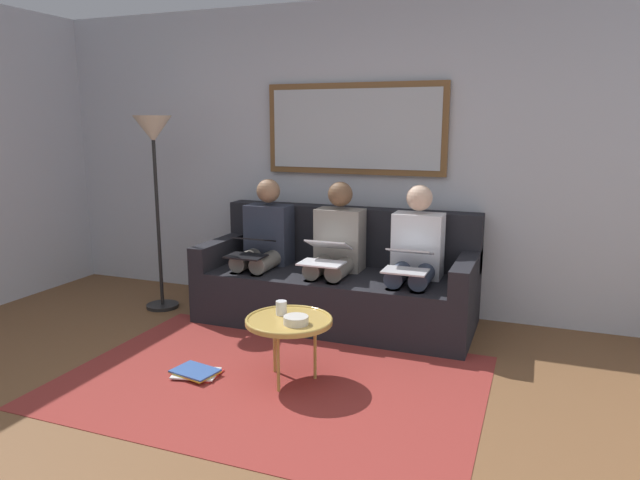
# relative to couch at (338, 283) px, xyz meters

# --- Properties ---
(ground_plane) EXTENTS (6.00, 5.20, 0.10)m
(ground_plane) POSITION_rel_couch_xyz_m (0.00, 2.12, -0.36)
(ground_plane) COLOR brown
(wall_rear) EXTENTS (6.00, 0.12, 2.60)m
(wall_rear) POSITION_rel_couch_xyz_m (0.00, -0.48, 0.99)
(wall_rear) COLOR #B7BCC6
(wall_rear) RESTS_ON ground_plane
(area_rug) EXTENTS (2.60, 1.80, 0.01)m
(area_rug) POSITION_rel_couch_xyz_m (0.00, 1.27, -0.31)
(area_rug) COLOR maroon
(area_rug) RESTS_ON ground_plane
(couch) EXTENTS (2.20, 0.90, 0.90)m
(couch) POSITION_rel_couch_xyz_m (0.00, 0.00, 0.00)
(couch) COLOR black
(couch) RESTS_ON ground_plane
(framed_mirror) EXTENTS (1.56, 0.05, 0.76)m
(framed_mirror) POSITION_rel_couch_xyz_m (0.00, -0.39, 1.24)
(framed_mirror) COLOR brown
(coffee_table) EXTENTS (0.54, 0.54, 0.42)m
(coffee_table) POSITION_rel_couch_xyz_m (-0.10, 1.22, 0.08)
(coffee_table) COLOR tan
(coffee_table) RESTS_ON ground_plane
(cup) EXTENTS (0.07, 0.07, 0.09)m
(cup) POSITION_rel_couch_xyz_m (-0.02, 1.15, 0.14)
(cup) COLOR silver
(cup) RESTS_ON coffee_table
(bowl) EXTENTS (0.15, 0.15, 0.05)m
(bowl) POSITION_rel_couch_xyz_m (-0.18, 1.28, 0.12)
(bowl) COLOR beige
(bowl) RESTS_ON coffee_table
(person_left) EXTENTS (0.38, 0.58, 1.14)m
(person_left) POSITION_rel_couch_xyz_m (-0.64, 0.07, 0.30)
(person_left) COLOR silver
(person_left) RESTS_ON couch
(laptop_silver) EXTENTS (0.32, 0.36, 0.15)m
(laptop_silver) POSITION_rel_couch_xyz_m (-0.64, 0.31, 0.32)
(laptop_silver) COLOR silver
(person_middle) EXTENTS (0.38, 0.58, 1.14)m
(person_middle) POSITION_rel_couch_xyz_m (0.00, 0.07, 0.30)
(person_middle) COLOR gray
(person_middle) RESTS_ON couch
(laptop_white) EXTENTS (0.33, 0.38, 0.17)m
(laptop_white) POSITION_rel_couch_xyz_m (0.00, 0.30, 0.32)
(laptop_white) COLOR white
(person_right) EXTENTS (0.38, 0.58, 1.14)m
(person_right) POSITION_rel_couch_xyz_m (0.64, 0.07, 0.30)
(person_right) COLOR #2D3342
(person_right) RESTS_ON couch
(laptop_black) EXTENTS (0.30, 0.35, 0.15)m
(laptop_black) POSITION_rel_couch_xyz_m (0.64, 0.31, 0.32)
(laptop_black) COLOR black
(magazine_stack) EXTENTS (0.32, 0.26, 0.04)m
(magazine_stack) POSITION_rel_couch_xyz_m (0.49, 1.37, -0.29)
(magazine_stack) COLOR red
(magazine_stack) RESTS_ON ground_plane
(standing_lamp) EXTENTS (0.32, 0.32, 1.66)m
(standing_lamp) POSITION_rel_couch_xyz_m (1.55, 0.27, 1.06)
(standing_lamp) COLOR black
(standing_lamp) RESTS_ON ground_plane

